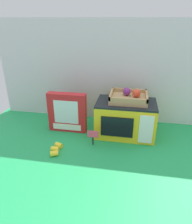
% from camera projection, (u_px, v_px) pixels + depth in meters
% --- Properties ---
extents(ground_plane, '(1.70, 1.70, 0.00)m').
position_uv_depth(ground_plane, '(97.00, 132.00, 1.46)').
color(ground_plane, '#219E54').
rests_on(ground_plane, ground).
extents(display_back_panel, '(1.61, 0.03, 0.74)m').
position_uv_depth(display_back_panel, '(103.00, 72.00, 1.54)').
color(display_back_panel, silver).
rests_on(display_back_panel, ground).
extents(toy_microwave, '(0.39, 0.25, 0.24)m').
position_uv_depth(toy_microwave, '(125.00, 118.00, 1.40)').
color(toy_microwave, yellow).
rests_on(toy_microwave, ground).
extents(food_groups_crate, '(0.24, 0.21, 0.08)m').
position_uv_depth(food_groups_crate, '(129.00, 97.00, 1.36)').
color(food_groups_crate, tan).
rests_on(food_groups_crate, toy_microwave).
extents(cookie_set_box, '(0.26, 0.06, 0.28)m').
position_uv_depth(cookie_set_box, '(67.00, 112.00, 1.44)').
color(cookie_set_box, red).
rests_on(cookie_set_box, ground).
extents(price_sign, '(0.07, 0.01, 0.10)m').
position_uv_depth(price_sign, '(92.00, 136.00, 1.29)').
color(price_sign, black).
rests_on(price_sign, ground).
extents(loose_toy_banana, '(0.06, 0.13, 0.03)m').
position_uv_depth(loose_toy_banana, '(56.00, 149.00, 1.25)').
color(loose_toy_banana, yellow).
rests_on(loose_toy_banana, ground).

